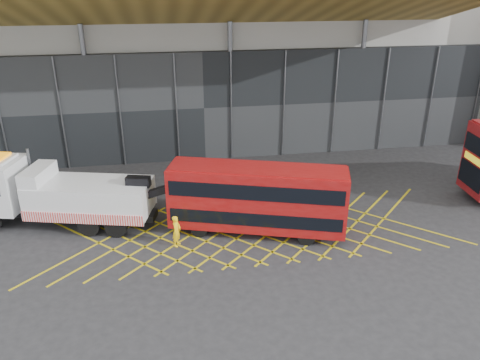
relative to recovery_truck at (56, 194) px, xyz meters
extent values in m
plane|color=#252427|center=(7.15, -2.56, -1.88)|extent=(120.00, 120.00, 0.00)
cube|color=gold|center=(2.35, -2.56, -1.87)|extent=(7.16, 7.16, 0.01)
cube|color=gold|center=(2.35, -2.56, -1.87)|extent=(7.16, 7.16, 0.01)
cube|color=gold|center=(3.95, -2.56, -1.87)|extent=(7.16, 7.16, 0.01)
cube|color=gold|center=(3.95, -2.56, -1.87)|extent=(7.16, 7.16, 0.01)
cube|color=gold|center=(5.55, -2.56, -1.87)|extent=(7.16, 7.16, 0.01)
cube|color=gold|center=(5.55, -2.56, -1.87)|extent=(7.16, 7.16, 0.01)
cube|color=gold|center=(7.15, -2.56, -1.87)|extent=(7.16, 7.16, 0.01)
cube|color=gold|center=(7.15, -2.56, -1.87)|extent=(7.16, 7.16, 0.01)
cube|color=gold|center=(8.75, -2.56, -1.87)|extent=(7.16, 7.16, 0.01)
cube|color=gold|center=(8.75, -2.56, -1.87)|extent=(7.16, 7.16, 0.01)
cube|color=gold|center=(10.35, -2.56, -1.87)|extent=(7.16, 7.16, 0.01)
cube|color=gold|center=(10.35, -2.56, -1.87)|extent=(7.16, 7.16, 0.01)
cube|color=gold|center=(11.95, -2.56, -1.87)|extent=(7.16, 7.16, 0.01)
cube|color=gold|center=(11.95, -2.56, -1.87)|extent=(7.16, 7.16, 0.01)
cube|color=gold|center=(13.55, -2.56, -1.87)|extent=(7.16, 7.16, 0.01)
cube|color=gold|center=(13.55, -2.56, -1.87)|extent=(7.16, 7.16, 0.01)
cube|color=gold|center=(15.15, -2.56, -1.87)|extent=(7.16, 7.16, 0.01)
cube|color=gold|center=(15.15, -2.56, -1.87)|extent=(7.16, 7.16, 0.01)
cube|color=gold|center=(16.75, -2.56, -1.87)|extent=(7.16, 7.16, 0.01)
cube|color=gold|center=(16.75, -2.56, -1.87)|extent=(7.16, 7.16, 0.01)
cube|color=gold|center=(18.35, -2.56, -1.87)|extent=(7.16, 7.16, 0.01)
cube|color=gold|center=(18.35, -2.56, -1.87)|extent=(7.16, 7.16, 0.01)
cube|color=gray|center=(9.15, 16.44, 7.12)|extent=(55.00, 14.00, 18.00)
cube|color=black|center=(9.15, 9.14, 2.12)|extent=(55.00, 0.80, 8.00)
cube|color=olive|center=(7.15, 5.44, 9.62)|extent=(40.00, 11.93, 4.07)
cylinder|color=#595B60|center=(1.15, 8.94, 3.12)|extent=(0.36, 0.36, 10.00)
cylinder|color=#595B60|center=(11.15, 8.94, 3.12)|extent=(0.36, 0.36, 10.00)
cylinder|color=#595B60|center=(21.15, 8.94, 3.12)|extent=(0.36, 0.36, 10.00)
cube|color=black|center=(0.44, -0.11, -1.13)|extent=(10.10, 3.61, 0.37)
cube|color=white|center=(1.89, -0.49, -0.11)|extent=(7.09, 4.27, 1.71)
cube|color=red|center=(1.55, -1.81, -0.75)|extent=(6.43, 1.74, 0.59)
cube|color=white|center=(-0.80, 0.21, 1.12)|extent=(1.68, 2.75, 0.75)
cube|color=black|center=(4.58, -1.19, 0.90)|extent=(1.38, 0.84, 0.53)
cube|color=black|center=(5.62, -1.46, 0.37)|extent=(2.36, 0.95, 1.16)
cylinder|color=black|center=(-3.00, 1.95, -1.29)|extent=(1.23, 0.66, 1.18)
cylinder|color=black|center=(3.26, -2.01, -1.29)|extent=(1.23, 0.66, 1.18)
cylinder|color=black|center=(3.83, 0.16, -1.29)|extent=(1.23, 0.66, 1.18)
cylinder|color=#595B60|center=(-1.46, 1.49, 1.01)|extent=(0.15, 0.15, 2.35)
cube|color=maroon|center=(10.77, -2.81, 0.21)|extent=(9.57, 4.96, 3.30)
cube|color=black|center=(10.77, -2.81, -0.56)|extent=(9.23, 4.91, 0.72)
cube|color=black|center=(10.77, -2.81, 0.97)|extent=(9.23, 4.91, 0.81)
cube|color=black|center=(6.30, -1.35, -0.52)|extent=(0.65, 1.83, 1.11)
cube|color=black|center=(6.30, -1.35, 0.97)|extent=(0.65, 1.83, 0.81)
cube|color=yellow|center=(6.29, -1.35, 0.29)|extent=(0.53, 1.46, 0.30)
cube|color=maroon|center=(10.77, -2.81, 1.89)|extent=(9.33, 4.74, 0.10)
cylinder|color=black|center=(7.65, -2.78, -1.44)|extent=(0.92, 0.52, 0.88)
cylinder|color=black|center=(8.23, -1.00, -1.44)|extent=(0.92, 0.52, 0.88)
cylinder|color=black|center=(13.06, -4.54, -1.44)|extent=(0.92, 0.52, 0.88)
cylinder|color=black|center=(13.64, -2.77, -1.44)|extent=(0.92, 0.52, 0.88)
cube|color=black|center=(24.36, -1.25, -0.13)|extent=(0.30, 2.45, 1.42)
cube|color=black|center=(24.36, -1.25, 1.78)|extent=(0.30, 2.45, 1.04)
cube|color=yellow|center=(24.35, -1.25, 0.91)|extent=(0.25, 1.95, 0.38)
imported|color=yellow|center=(6.42, -3.47, -1.03)|extent=(0.63, 0.73, 1.70)
camera|label=1|loc=(6.10, -24.70, 10.99)|focal=35.00mm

